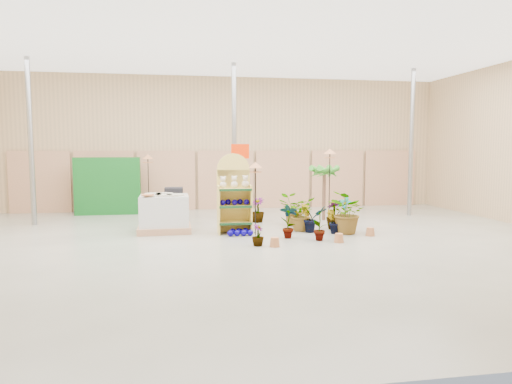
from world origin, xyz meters
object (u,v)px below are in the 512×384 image
at_px(display_shelf, 234,197).
at_px(potted_plant_2, 300,214).
at_px(pallet_stack, 164,214).
at_px(bird_table_front, 255,167).

height_order(display_shelf, potted_plant_2, display_shelf).
relative_size(display_shelf, pallet_stack, 1.50).
xyz_separation_m(pallet_stack, bird_table_front, (2.18, -0.73, 1.17)).
relative_size(bird_table_front, potted_plant_2, 2.11).
bearing_deg(potted_plant_2, bird_table_front, -164.98).
bearing_deg(bird_table_front, display_shelf, 142.95).
xyz_separation_m(display_shelf, pallet_stack, (-1.71, 0.37, -0.43)).
relative_size(display_shelf, potted_plant_2, 2.35).
height_order(bird_table_front, potted_plant_2, bird_table_front).
height_order(pallet_stack, potted_plant_2, pallet_stack).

